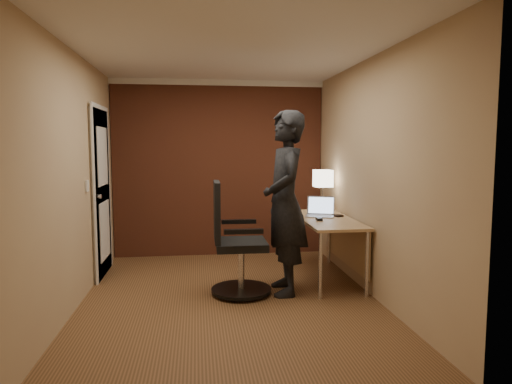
# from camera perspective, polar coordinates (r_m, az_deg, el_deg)

# --- Properties ---
(room) EXTENTS (4.00, 4.00, 4.00)m
(room) POSITION_cam_1_polar(r_m,az_deg,el_deg) (6.14, -7.00, 3.81)
(room) COLOR brown
(room) RESTS_ON ground
(desk) EXTENTS (0.60, 1.50, 0.73)m
(desk) POSITION_cam_1_polar(r_m,az_deg,el_deg) (5.48, 9.43, -4.54)
(desk) COLOR tan
(desk) RESTS_ON ground
(desk_lamp) EXTENTS (0.22, 0.22, 0.54)m
(desk_lamp) POSITION_cam_1_polar(r_m,az_deg,el_deg) (5.99, 8.36, 1.62)
(desk_lamp) COLOR silver
(desk_lamp) RESTS_ON desk
(laptop) EXTENTS (0.40, 0.36, 0.23)m
(laptop) POSITION_cam_1_polar(r_m,az_deg,el_deg) (5.57, 8.03, -2.34)
(laptop) COLOR silver
(laptop) RESTS_ON desk
(mouse) EXTENTS (0.06, 0.10, 0.03)m
(mouse) POSITION_cam_1_polar(r_m,az_deg,el_deg) (5.24, 7.89, -3.37)
(mouse) COLOR black
(mouse) RESTS_ON desk
(wallet) EXTENTS (0.12, 0.13, 0.02)m
(wallet) POSITION_cam_1_polar(r_m,az_deg,el_deg) (5.57, 10.19, -2.92)
(wallet) COLOR black
(wallet) RESTS_ON desk
(office_chair) EXTENTS (0.64, 0.66, 1.18)m
(office_chair) POSITION_cam_1_polar(r_m,az_deg,el_deg) (4.85, -2.76, -6.77)
(office_chair) COLOR black
(office_chair) RESTS_ON ground
(person) EXTENTS (0.47, 0.72, 1.95)m
(person) POSITION_cam_1_polar(r_m,az_deg,el_deg) (4.85, 3.65, -1.35)
(person) COLOR black
(person) RESTS_ON ground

